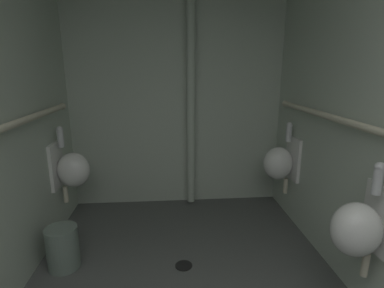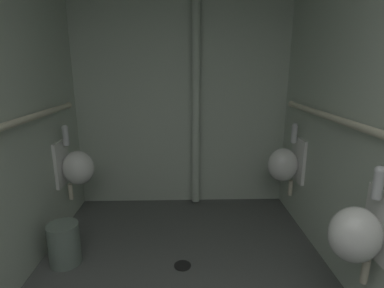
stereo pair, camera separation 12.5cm
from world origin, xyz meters
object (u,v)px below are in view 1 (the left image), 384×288
object	(u,v)px
urinal_left_mid	(71,169)
floor_drain	(183,265)
standpipe_back_wall	(191,90)
urinal_right_far	(280,162)
waste_bin	(63,248)
urinal_right_mid	(359,228)

from	to	relation	value
urinal_left_mid	floor_drain	xyz separation A→B (m)	(1.03, -0.69, -0.62)
urinal_left_mid	standpipe_back_wall	distance (m)	1.46
urinal_right_far	floor_drain	world-z (taller)	urinal_right_far
standpipe_back_wall	waste_bin	size ratio (longest dim) A/B	7.50
urinal_right_mid	waste_bin	bearing A→B (deg)	162.19
waste_bin	urinal_right_mid	bearing A→B (deg)	-17.81
standpipe_back_wall	urinal_left_mid	bearing A→B (deg)	-158.22
urinal_right_far	waste_bin	world-z (taller)	urinal_right_far
urinal_left_mid	urinal_right_mid	size ratio (longest dim) A/B	1.00
standpipe_back_wall	waste_bin	bearing A→B (deg)	-135.59
urinal_right_far	standpipe_back_wall	distance (m)	1.21
standpipe_back_wall	floor_drain	distance (m)	1.77
urinal_left_mid	waste_bin	distance (m)	0.77
urinal_right_mid	standpipe_back_wall	xyz separation A→B (m)	(-0.88, 1.73, 0.70)
urinal_right_far	waste_bin	xyz separation A→B (m)	(-2.00, -0.65, -0.45)
urinal_left_mid	waste_bin	size ratio (longest dim) A/B	2.18
urinal_right_far	floor_drain	bearing A→B (deg)	-145.13
urinal_right_mid	waste_bin	xyz separation A→B (m)	(-2.00, 0.64, -0.45)
urinal_left_mid	standpipe_back_wall	bearing A→B (deg)	21.78
urinal_right_mid	floor_drain	bearing A→B (deg)	151.18
urinal_left_mid	waste_bin	xyz separation A→B (m)	(0.07, -0.62, -0.45)
urinal_left_mid	floor_drain	world-z (taller)	urinal_left_mid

